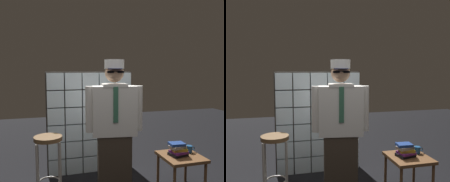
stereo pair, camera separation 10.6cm
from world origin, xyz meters
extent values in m
cube|color=silver|center=(-0.53, 1.40, 0.12)|extent=(0.25, 0.08, 0.25)
cube|color=silver|center=(-0.27, 1.40, 0.12)|extent=(0.25, 0.08, 0.25)
cube|color=silver|center=(0.00, 1.40, 0.12)|extent=(0.25, 0.08, 0.25)
cube|color=silver|center=(0.27, 1.40, 0.12)|extent=(0.25, 0.08, 0.25)
cube|color=silver|center=(0.53, 1.40, 0.12)|extent=(0.25, 0.08, 0.25)
cube|color=silver|center=(-0.53, 1.40, 0.39)|extent=(0.25, 0.08, 0.25)
cube|color=silver|center=(-0.27, 1.40, 0.39)|extent=(0.25, 0.08, 0.25)
cube|color=silver|center=(0.00, 1.40, 0.39)|extent=(0.25, 0.08, 0.25)
cube|color=silver|center=(0.27, 1.40, 0.39)|extent=(0.25, 0.08, 0.25)
cube|color=silver|center=(0.53, 1.40, 0.39)|extent=(0.25, 0.08, 0.25)
cube|color=silver|center=(-0.53, 1.40, 0.65)|extent=(0.25, 0.08, 0.25)
cube|color=silver|center=(-0.27, 1.40, 0.65)|extent=(0.25, 0.08, 0.25)
cube|color=silver|center=(0.00, 1.40, 0.65)|extent=(0.25, 0.08, 0.25)
cube|color=silver|center=(0.27, 1.40, 0.65)|extent=(0.25, 0.08, 0.25)
cube|color=silver|center=(0.53, 1.40, 0.65)|extent=(0.25, 0.08, 0.25)
cube|color=silver|center=(-0.53, 1.40, 0.92)|extent=(0.25, 0.08, 0.25)
cube|color=silver|center=(-0.27, 1.40, 0.92)|extent=(0.25, 0.08, 0.25)
cube|color=silver|center=(0.00, 1.40, 0.92)|extent=(0.25, 0.08, 0.25)
cube|color=silver|center=(0.27, 1.40, 0.92)|extent=(0.25, 0.08, 0.25)
cube|color=silver|center=(0.53, 1.40, 0.92)|extent=(0.25, 0.08, 0.25)
cube|color=silver|center=(-0.53, 1.40, 1.18)|extent=(0.25, 0.08, 0.25)
cube|color=silver|center=(-0.27, 1.40, 1.18)|extent=(0.25, 0.08, 0.25)
cube|color=silver|center=(0.00, 1.40, 1.18)|extent=(0.25, 0.08, 0.25)
cube|color=silver|center=(0.27, 1.40, 1.18)|extent=(0.25, 0.08, 0.25)
cube|color=silver|center=(0.53, 1.40, 1.18)|extent=(0.25, 0.08, 0.25)
cube|color=silver|center=(-0.53, 1.40, 1.45)|extent=(0.25, 0.08, 0.25)
cube|color=silver|center=(-0.27, 1.40, 1.45)|extent=(0.25, 0.08, 0.25)
cube|color=silver|center=(0.00, 1.40, 1.45)|extent=(0.25, 0.08, 0.25)
cube|color=silver|center=(0.27, 1.40, 1.45)|extent=(0.25, 0.08, 0.25)
cube|color=silver|center=(0.53, 1.40, 1.45)|extent=(0.25, 0.08, 0.25)
cube|color=#38332D|center=(0.00, 1.45, 0.79)|extent=(1.35, 0.02, 1.61)
cube|color=#382D23|center=(0.12, 0.48, 0.42)|extent=(0.43, 0.26, 0.84)
cube|color=silver|center=(0.12, 0.48, 1.14)|extent=(0.55, 0.30, 0.59)
cube|color=#33664C|center=(0.10, 0.36, 1.22)|extent=(0.06, 0.02, 0.42)
cube|color=silver|center=(0.12, 0.48, 1.44)|extent=(0.32, 0.28, 0.04)
sphere|color=tan|center=(0.12, 0.48, 1.59)|extent=(0.23, 0.23, 0.23)
ellipsoid|color=black|center=(0.11, 0.43, 1.55)|extent=(0.16, 0.10, 0.10)
cube|color=black|center=(0.10, 0.37, 1.60)|extent=(0.19, 0.04, 0.02)
cylinder|color=#191E47|center=(0.11, 0.39, 1.64)|extent=(0.19, 0.19, 0.01)
cylinder|color=white|center=(0.12, 0.48, 1.69)|extent=(0.23, 0.23, 0.11)
cylinder|color=silver|center=(0.41, 0.43, 1.16)|extent=(0.12, 0.12, 0.55)
cylinder|color=silver|center=(-0.17, 0.52, 1.16)|extent=(0.12, 0.12, 0.55)
cylinder|color=brown|center=(-0.66, 0.70, 0.79)|extent=(0.34, 0.34, 0.05)
torus|color=#A59E93|center=(-0.66, 0.70, 0.25)|extent=(0.27, 0.27, 0.02)
cylinder|color=#A59E93|center=(-0.79, 0.57, 0.38)|extent=(0.03, 0.03, 0.77)
cylinder|color=#A59E93|center=(-0.53, 0.57, 0.38)|extent=(0.03, 0.03, 0.77)
cylinder|color=#A59E93|center=(-0.79, 0.83, 0.38)|extent=(0.03, 0.03, 0.77)
cylinder|color=#A59E93|center=(-0.53, 0.83, 0.38)|extent=(0.03, 0.03, 0.77)
cube|color=brown|center=(1.04, 0.46, 0.47)|extent=(0.52, 0.52, 0.04)
cylinder|color=brown|center=(1.26, 0.24, 0.23)|extent=(0.04, 0.04, 0.45)
cylinder|color=brown|center=(0.82, 0.68, 0.23)|extent=(0.04, 0.04, 0.45)
cylinder|color=brown|center=(1.26, 0.68, 0.23)|extent=(0.04, 0.04, 0.45)
cube|color=black|center=(0.99, 0.47, 0.51)|extent=(0.25, 0.21, 0.04)
cube|color=#591E66|center=(1.00, 0.46, 0.55)|extent=(0.23, 0.21, 0.03)
cube|color=olive|center=(1.00, 0.46, 0.58)|extent=(0.20, 0.17, 0.04)
cube|color=gray|center=(0.98, 0.46, 0.61)|extent=(0.22, 0.17, 0.04)
cube|color=navy|center=(0.98, 0.47, 0.65)|extent=(0.20, 0.16, 0.03)
cylinder|color=navy|center=(1.20, 0.53, 0.54)|extent=(0.08, 0.08, 0.09)
torus|color=navy|center=(1.26, 0.53, 0.55)|extent=(0.06, 0.01, 0.06)
camera|label=1|loc=(-0.68, -2.23, 1.64)|focal=38.19mm
camera|label=2|loc=(-0.57, -2.26, 1.64)|focal=38.19mm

